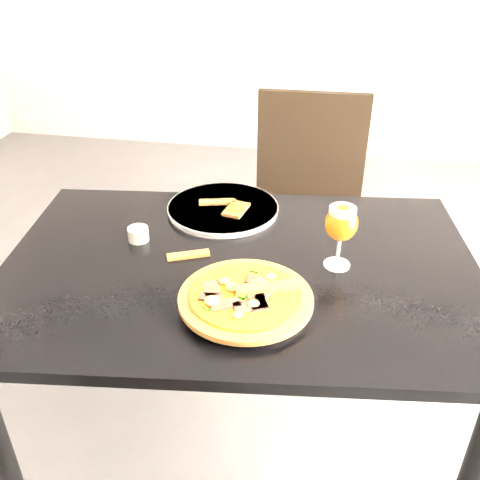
% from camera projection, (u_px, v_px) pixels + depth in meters
% --- Properties ---
extents(dining_table, '(1.29, 0.94, 0.75)m').
position_uv_depth(dining_table, '(240.00, 293.00, 1.39)').
color(dining_table, black).
rests_on(dining_table, ground).
extents(chair_far, '(0.45, 0.45, 0.95)m').
position_uv_depth(chair_far, '(306.00, 211.00, 2.07)').
color(chair_far, black).
rests_on(chair_far, ground).
extents(plate_main, '(0.31, 0.31, 0.02)m').
position_uv_depth(plate_main, '(248.00, 299.00, 1.21)').
color(plate_main, white).
rests_on(plate_main, dining_table).
extents(pizza, '(0.30, 0.30, 0.03)m').
position_uv_depth(pizza, '(246.00, 297.00, 1.19)').
color(pizza, brown).
rests_on(pizza, plate_main).
extents(plate_second, '(0.43, 0.43, 0.02)m').
position_uv_depth(plate_second, '(223.00, 209.00, 1.59)').
color(plate_second, white).
rests_on(plate_second, dining_table).
extents(crust_scraps, '(0.16, 0.11, 0.01)m').
position_uv_depth(crust_scraps, '(230.00, 207.00, 1.57)').
color(crust_scraps, brown).
rests_on(crust_scraps, plate_second).
extents(loose_crust, '(0.11, 0.07, 0.01)m').
position_uv_depth(loose_crust, '(188.00, 255.00, 1.38)').
color(loose_crust, brown).
rests_on(loose_crust, dining_table).
extents(sauce_cup, '(0.06, 0.06, 0.04)m').
position_uv_depth(sauce_cup, '(138.00, 233.00, 1.44)').
color(sauce_cup, beige).
rests_on(sauce_cup, dining_table).
extents(beer_glass, '(0.08, 0.08, 0.17)m').
position_uv_depth(beer_glass, '(341.00, 224.00, 1.28)').
color(beer_glass, silver).
rests_on(beer_glass, dining_table).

